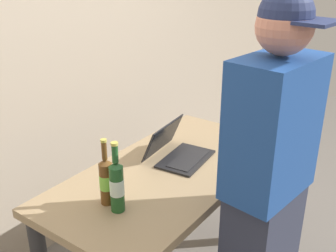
{
  "coord_description": "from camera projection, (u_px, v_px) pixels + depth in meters",
  "views": [
    {
      "loc": [
        -1.51,
        -1.08,
        1.77
      ],
      "look_at": [
        -0.01,
        0.0,
        0.98
      ],
      "focal_mm": 43.05,
      "sensor_mm": 36.0,
      "label": 1
    }
  ],
  "objects": [
    {
      "name": "desk",
      "position": [
        169.0,
        189.0,
        2.16
      ],
      "size": [
        1.4,
        0.7,
        0.73
      ],
      "color": "#9E8460",
      "rests_on": "ground"
    },
    {
      "name": "laptop",
      "position": [
        177.0,
        150.0,
        2.22
      ],
      "size": [
        0.36,
        0.33,
        0.2
      ],
      "color": "black",
      "rests_on": "desk"
    },
    {
      "name": "beer_bottle_dark",
      "position": [
        106.0,
        180.0,
        1.79
      ],
      "size": [
        0.06,
        0.06,
        0.32
      ],
      "color": "brown",
      "rests_on": "desk"
    },
    {
      "name": "beer_bottle_green",
      "position": [
        117.0,
        185.0,
        1.73
      ],
      "size": [
        0.06,
        0.06,
        0.33
      ],
      "color": "#1E5123",
      "rests_on": "desk"
    },
    {
      "name": "person_figure",
      "position": [
        266.0,
        194.0,
        1.67
      ],
      "size": [
        0.41,
        0.32,
        1.68
      ],
      "color": "#2D3347",
      "rests_on": "ground"
    },
    {
      "name": "back_wall",
      "position": [
        52.0,
        42.0,
        2.35
      ],
      "size": [
        6.0,
        0.1,
        2.6
      ],
      "primitive_type": "cube",
      "color": "tan",
      "rests_on": "ground"
    }
  ]
}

